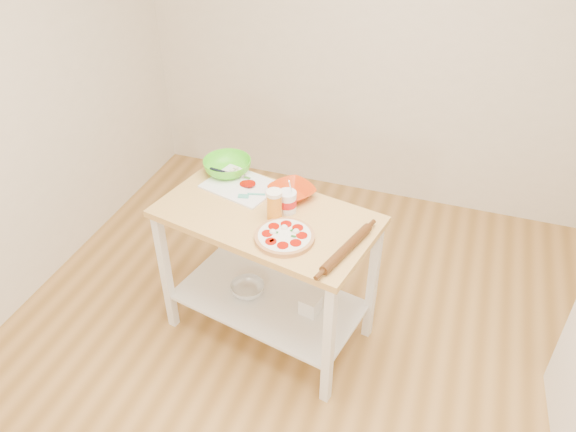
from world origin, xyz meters
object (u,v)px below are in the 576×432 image
Objects in this scene: pizza at (285,236)px; beer_pint at (274,205)px; rolling_pin at (347,248)px; shelf_glass_bowl at (248,289)px; spatula at (250,195)px; orange_bowl at (292,192)px; prep_island at (267,250)px; green_bowl at (227,167)px; cutting_board at (241,185)px; knife at (224,172)px; shelf_bin at (310,305)px; yogurt_tub at (287,202)px.

pizza is 0.20m from beer_pint.
rolling_pin is 0.91m from shelf_glass_bowl.
shelf_glass_bowl is (0.00, -0.11, -0.62)m from spatula.
beer_pint is at bearing 126.11° from pizza.
prep_island is at bearing -110.35° from orange_bowl.
beer_pint is at bearing -38.41° from green_bowl.
beer_pint is at bearing -19.60° from prep_island.
green_bowl is (-0.13, 0.10, 0.04)m from cutting_board.
orange_bowl is 0.58× the size of rolling_pin.
pizza is (0.17, -0.17, 0.27)m from prep_island.
shelf_bin is at bearing -18.52° from knife.
prep_island is 0.38m from shelf_glass_bowl.
cutting_board is 3.21× the size of spatula.
prep_island is 0.57m from green_bowl.
knife is 0.98m from rolling_pin.
spatula is at bearing -28.69° from cutting_board.
prep_island is 2.78× the size of cutting_board.
beer_pint reaches higher than shelf_bin.
yogurt_tub reaches higher than pizza.
knife is 0.54m from beer_pint.
beer_pint reaches higher than cutting_board.
spatula is 0.30m from green_bowl.
beer_pint reaches higher than prep_island.
cutting_board reaches higher than shelf_bin.
green_bowl reaches higher than orange_bowl.
spatula is 0.85× the size of beer_pint.
yogurt_tub is at bearing 33.22° from prep_island.
shelf_bin is at bearing -3.65° from shelf_glass_bowl.
rolling_pin is (0.86, -0.49, -0.02)m from green_bowl.
yogurt_tub is 2.05× the size of shelf_bin.
shelf_bin is at bearing 54.91° from pizza.
rolling_pin is at bearing -19.26° from prep_island.
pizza reaches higher than spatula.
spatula is (-0.14, 0.12, 0.27)m from prep_island.
beer_pint is (0.42, -0.34, 0.04)m from green_bowl.
spatula is at bearing 136.67° from pizza.
cutting_board is 0.31m from orange_bowl.
spatula is 0.69× the size of shelf_glass_bowl.
knife is at bearing 152.12° from rolling_pin.
yogurt_tub reaches higher than cutting_board.
yogurt_tub is at bearing -27.30° from spatula.
pizza is at bearing -125.09° from shelf_bin.
spatula is at bearing -28.68° from knife.
shelf_bin is at bearing -26.04° from yogurt_tub.
spatula is (0.10, -0.09, 0.01)m from cutting_board.
yogurt_tub reaches higher than rolling_pin.
shelf_bin is at bearing -4.13° from prep_island.
orange_bowl is at bearing 69.65° from prep_island.
green_bowl is (-0.53, 0.49, 0.03)m from pizza.
pizza is 0.74× the size of rolling_pin.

